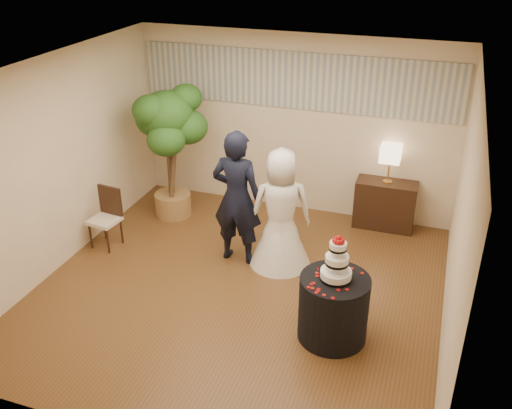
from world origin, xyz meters
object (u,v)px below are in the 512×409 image
at_px(bride, 281,209).
at_px(console, 385,205).
at_px(table_lamp, 389,164).
at_px(wedding_cake, 337,258).
at_px(ficus_tree, 169,152).
at_px(cake_table, 333,308).
at_px(groom, 237,198).
at_px(side_chair, 104,219).

height_order(bride, console, bride).
relative_size(bride, table_lamp, 2.87).
relative_size(wedding_cake, table_lamp, 0.93).
distance_m(bride, ficus_tree, 2.19).
bearing_deg(cake_table, groom, 142.87).
bearing_deg(table_lamp, wedding_cake, -94.06).
xyz_separation_m(wedding_cake, console, (0.20, 2.79, -0.68)).
relative_size(wedding_cake, ficus_tree, 0.25).
bearing_deg(ficus_tree, groom, -32.00).
xyz_separation_m(cake_table, console, (0.20, 2.79, -0.02)).
relative_size(console, ficus_tree, 0.42).
height_order(console, side_chair, side_chair).
xyz_separation_m(console, table_lamp, (0.00, 0.00, 0.66)).
distance_m(groom, ficus_tree, 1.70).
bearing_deg(side_chair, ficus_tree, 75.28).
height_order(cake_table, console, cake_table).
bearing_deg(groom, console, -137.42).
bearing_deg(cake_table, wedding_cake, 0.00).
bearing_deg(cake_table, console, 85.94).
xyz_separation_m(groom, table_lamp, (1.79, 1.58, 0.10)).
bearing_deg(bride, ficus_tree, -42.39).
xyz_separation_m(ficus_tree, side_chair, (-0.47, -1.19, -0.63)).
relative_size(cake_table, side_chair, 0.89).
bearing_deg(wedding_cake, ficus_tree, 145.23).
bearing_deg(cake_table, side_chair, 165.44).
bearing_deg(bride, table_lamp, -149.36).
height_order(wedding_cake, side_chair, wedding_cake).
height_order(table_lamp, ficus_tree, ficus_tree).
height_order(groom, wedding_cake, groom).
relative_size(groom, bride, 1.13).
bearing_deg(side_chair, wedding_cake, -7.59).
distance_m(groom, table_lamp, 2.39).
bearing_deg(console, table_lamp, 0.00).
relative_size(wedding_cake, side_chair, 0.62).
distance_m(bride, console, 1.98).
height_order(groom, table_lamp, groom).
height_order(bride, table_lamp, bride).
height_order(groom, ficus_tree, ficus_tree).
xyz_separation_m(wedding_cake, ficus_tree, (-3.03, 2.10, 0.01)).
xyz_separation_m(bride, console, (1.20, 1.50, -0.46)).
height_order(bride, wedding_cake, bride).
distance_m(console, side_chair, 4.15).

